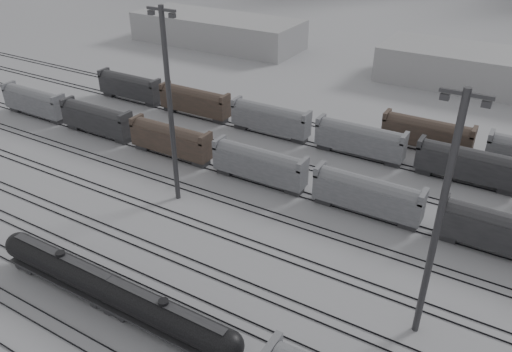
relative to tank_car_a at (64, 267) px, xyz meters
The scene contains 10 objects.
ground 16.26m from the tank_car_a, ahead, with size 900.00×900.00×0.00m, color #ABACB0.
tracks 23.14m from the tank_car_a, 45.83° to the left, with size 220.00×71.50×0.16m.
tank_car_a is the anchor object (origin of this frame).
tank_car_b 14.43m from the tank_car_a, ahead, with size 17.84×2.97×4.41m.
light_mast_b 24.16m from the tank_car_a, 92.27° to the left, with size 4.34×0.69×27.09m.
light_mast_c 39.68m from the tank_car_a, 20.62° to the left, with size 4.12×0.66×25.74m.
bg_string_near 39.22m from the tank_car_a, 52.22° to the left, with size 151.00×3.00×5.60m.
bg_string_mid 58.02m from the tank_car_a, 54.10° to the left, with size 151.00×3.00×5.60m.
warehouse_left 103.79m from the tank_car_a, 115.07° to the left, with size 50.00×18.00×8.00m, color #9B9A9D.
warehouse_mid 97.55m from the tank_car_a, 74.52° to the left, with size 40.00×18.00×8.00m, color #9B9A9D.
Camera 1 is at (24.19, -25.13, 38.68)m, focal length 35.00 mm.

